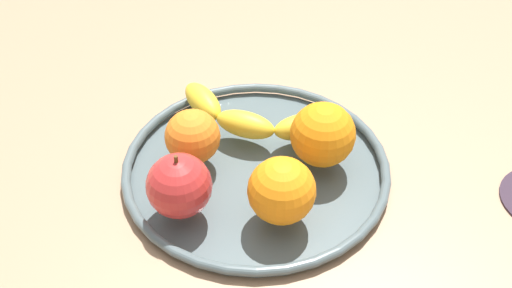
{
  "coord_description": "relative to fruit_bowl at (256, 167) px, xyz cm",
  "views": [
    {
      "loc": [
        10.61,
        -54.26,
        54.9
      ],
      "look_at": [
        0.0,
        0.0,
        4.8
      ],
      "focal_mm": 43.45,
      "sensor_mm": 36.0,
      "label": 1
    }
  ],
  "objects": [
    {
      "name": "ground_plane",
      "position": [
        0.0,
        0.0,
        -2.92
      ],
      "size": [
        143.03,
        143.03,
        4.0
      ],
      "primitive_type": "cube",
      "color": "#9A785A"
    },
    {
      "name": "fruit_bowl",
      "position": [
        0.0,
        0.0,
        0.0
      ],
      "size": [
        33.34,
        33.34,
        1.8
      ],
      "color": "#4D5B5E",
      "rests_on": "ground_plane"
    },
    {
      "name": "banana",
      "position": [
        -1.65,
        6.4,
        2.59
      ],
      "size": [
        22.58,
        10.11,
        3.42
      ],
      "rotation": [
        0.0,
        0.0,
        -0.18
      ],
      "color": "yellow",
      "rests_on": "fruit_bowl"
    },
    {
      "name": "apple",
      "position": [
        -6.88,
        -9.17,
        4.6
      ],
      "size": [
        7.42,
        7.42,
        8.22
      ],
      "color": "red",
      "rests_on": "fruit_bowl"
    },
    {
      "name": "orange_back_right",
      "position": [
        4.4,
        -7.83,
        4.7
      ],
      "size": [
        7.64,
        7.64,
        7.64
      ],
      "primitive_type": "sphere",
      "color": "orange",
      "rests_on": "fruit_bowl"
    },
    {
      "name": "orange_front_left",
      "position": [
        -7.72,
        -0.61,
        4.29
      ],
      "size": [
        6.81,
        6.81,
        6.81
      ],
      "primitive_type": "sphere",
      "color": "orange",
      "rests_on": "fruit_bowl"
    },
    {
      "name": "orange_front_right",
      "position": [
        7.78,
        2.15,
        4.87
      ],
      "size": [
        7.98,
        7.98,
        7.98
      ],
      "primitive_type": "sphere",
      "color": "orange",
      "rests_on": "fruit_bowl"
    }
  ]
}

